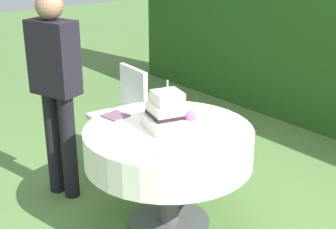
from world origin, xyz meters
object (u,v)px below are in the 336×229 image
object	(u,v)px
napkin_stack	(115,116)
standing_person	(56,83)
serving_plate_far	(164,157)
wedding_cake	(168,113)
serving_plate_near	(207,145)
garden_chair	(124,108)
serving_plate_left	(135,143)
cake_table	(169,146)

from	to	relation	value
napkin_stack	standing_person	bearing A→B (deg)	-153.33
napkin_stack	serving_plate_far	bearing A→B (deg)	-11.99
wedding_cake	serving_plate_near	distance (m)	0.39
serving_plate_far	garden_chair	distance (m)	1.45
serving_plate_far	serving_plate_left	xyz separation A→B (m)	(-0.27, -0.01, 0.00)
serving_plate_far	standing_person	world-z (taller)	standing_person
wedding_cake	serving_plate_near	size ratio (longest dim) A/B	3.34
cake_table	garden_chair	world-z (taller)	garden_chair
cake_table	wedding_cake	distance (m)	0.24
serving_plate_left	standing_person	world-z (taller)	standing_person
serving_plate_left	standing_person	bearing A→B (deg)	-176.70
wedding_cake	serving_plate_far	distance (m)	0.48
wedding_cake	garden_chair	size ratio (longest dim) A/B	0.40
standing_person	serving_plate_left	bearing A→B (deg)	3.30
serving_plate_near	wedding_cake	bearing A→B (deg)	-179.87
garden_chair	standing_person	world-z (taller)	standing_person
wedding_cake	napkin_stack	distance (m)	0.45
cake_table	serving_plate_far	world-z (taller)	serving_plate_far
serving_plate_near	serving_plate_left	bearing A→B (deg)	-132.50
serving_plate_left	garden_chair	xyz separation A→B (m)	(-1.03, 0.63, -0.20)
napkin_stack	standing_person	size ratio (longest dim) A/B	0.10
cake_table	serving_plate_left	xyz separation A→B (m)	(0.06, -0.32, 0.14)
serving_plate_left	serving_plate_near	bearing A→B (deg)	47.50
cake_table	standing_person	bearing A→B (deg)	-156.61
serving_plate_left	garden_chair	world-z (taller)	garden_chair
serving_plate_near	serving_plate_left	distance (m)	0.45
wedding_cake	serving_plate_far	bearing A→B (deg)	-43.06
cake_table	serving_plate_far	xyz separation A→B (m)	(0.32, -0.31, 0.14)
serving_plate_left	napkin_stack	xyz separation A→B (m)	(-0.48, 0.17, 0.00)
cake_table	serving_plate_near	xyz separation A→B (m)	(0.36, 0.01, 0.14)
wedding_cake	napkin_stack	bearing A→B (deg)	-158.43
serving_plate_left	napkin_stack	distance (m)	0.51
serving_plate_far	wedding_cake	bearing A→B (deg)	136.94
wedding_cake	standing_person	size ratio (longest dim) A/B	0.22
cake_table	napkin_stack	size ratio (longest dim) A/B	7.48
serving_plate_far	garden_chair	world-z (taller)	garden_chair
cake_table	standing_person	size ratio (longest dim) A/B	0.73
serving_plate_near	serving_plate_far	bearing A→B (deg)	-96.73
serving_plate_far	serving_plate_left	bearing A→B (deg)	-177.10
wedding_cake	standing_person	world-z (taller)	standing_person
wedding_cake	serving_plate_near	world-z (taller)	wedding_cake
serving_plate_near	serving_plate_left	xyz separation A→B (m)	(-0.30, -0.33, 0.00)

